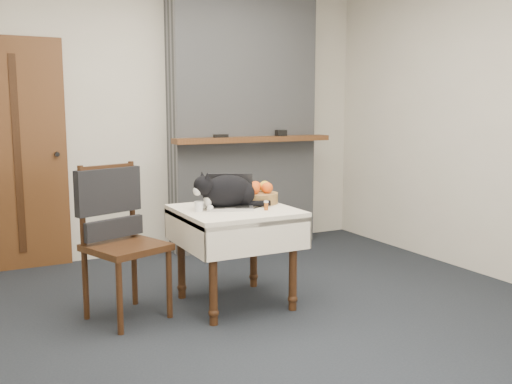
% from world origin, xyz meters
% --- Properties ---
extents(ground, '(4.50, 4.50, 0.00)m').
position_xyz_m(ground, '(0.00, 0.00, 0.00)').
color(ground, black).
rests_on(ground, ground).
extents(room_shell, '(4.52, 4.01, 2.61)m').
position_xyz_m(room_shell, '(0.00, 0.46, 1.76)').
color(room_shell, beige).
rests_on(room_shell, ground).
extents(door, '(0.82, 0.10, 2.00)m').
position_xyz_m(door, '(-1.20, 1.97, 1.00)').
color(door, brown).
rests_on(door, ground).
extents(chimney, '(1.62, 0.48, 2.60)m').
position_xyz_m(chimney, '(0.90, 1.85, 1.30)').
color(chimney, gray).
rests_on(chimney, ground).
extents(side_table, '(0.78, 0.78, 0.70)m').
position_xyz_m(side_table, '(0.07, 0.28, 0.59)').
color(side_table, '#38200F').
rests_on(side_table, ground).
extents(laptop, '(0.41, 0.38, 0.24)m').
position_xyz_m(laptop, '(0.06, 0.34, 0.76)').
color(laptop, '#B7B7BC').
rests_on(laptop, side_table).
extents(cat, '(0.56, 0.24, 0.27)m').
position_xyz_m(cat, '(0.03, 0.32, 0.82)').
color(cat, black).
rests_on(cat, side_table).
extents(cream_jar, '(0.06, 0.06, 0.07)m').
position_xyz_m(cream_jar, '(-0.20, 0.29, 0.73)').
color(cream_jar, white).
rests_on(cream_jar, side_table).
extents(pill_bottle, '(0.03, 0.03, 0.07)m').
position_xyz_m(pill_bottle, '(0.23, 0.12, 0.73)').
color(pill_bottle, '#9E4813').
rests_on(pill_bottle, side_table).
extents(fruit_basket, '(0.28, 0.28, 0.16)m').
position_xyz_m(fruit_basket, '(0.32, 0.40, 0.76)').
color(fruit_basket, '#A27041').
rests_on(fruit_basket, side_table).
extents(desk_clutter, '(0.12, 0.05, 0.01)m').
position_xyz_m(desk_clutter, '(0.25, 0.30, 0.70)').
color(desk_clutter, black).
rests_on(desk_clutter, side_table).
extents(chair, '(0.59, 0.59, 1.03)m').
position_xyz_m(chair, '(-0.73, 0.45, 0.66)').
color(chair, '#38200F').
rests_on(chair, ground).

